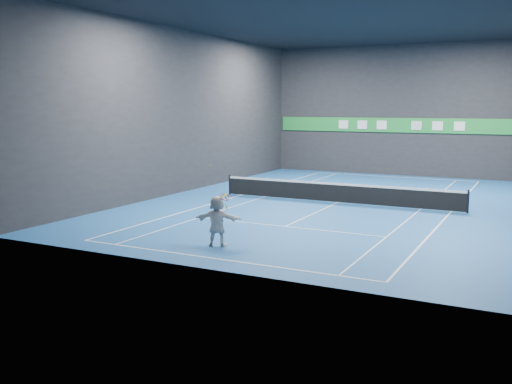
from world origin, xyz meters
The scene contains 19 objects.
ground centered at (0.00, 0.00, 0.00)m, with size 26.00×26.00×0.00m, color #1C549A.
ceiling centered at (0.00, 0.00, 9.00)m, with size 26.00×26.00×0.00m, color black.
wall_back centered at (0.00, 13.00, 4.50)m, with size 18.00×0.10×9.00m, color #252528.
wall_front centered at (0.00, -13.00, 4.50)m, with size 18.00×0.10×9.00m, color #252528.
wall_left centered at (-9.00, 0.00, 4.50)m, with size 0.10×26.00×9.00m, color #252528.
baseline_near centered at (0.00, -11.89, 0.00)m, with size 10.98×0.08×0.01m, color white.
baseline_far centered at (0.00, 11.89, 0.00)m, with size 10.98×0.08×0.01m, color white.
sideline_doubles_left centered at (-5.49, 0.00, 0.00)m, with size 0.08×23.78×0.01m, color white.
sideline_doubles_right centered at (5.49, 0.00, 0.00)m, with size 0.08×23.78×0.01m, color white.
sideline_singles_left centered at (-4.11, 0.00, 0.00)m, with size 0.06×23.78×0.01m, color white.
sideline_singles_right centered at (4.11, 0.00, 0.00)m, with size 0.06×23.78×0.01m, color white.
service_line_near centered at (0.00, -6.40, 0.00)m, with size 8.23×0.06×0.01m, color white.
service_line_far centered at (0.00, 6.40, 0.00)m, with size 8.23×0.06×0.01m, color white.
center_service_line centered at (0.00, 0.00, 0.00)m, with size 0.06×12.80×0.01m, color white.
player centered at (-0.79, -10.43, 0.89)m, with size 1.65×0.52×1.78m, color silver.
tennis_ball centered at (-1.21, -10.22, 2.77)m, with size 0.06×0.06×0.06m, color yellow.
tennis_net centered at (0.00, 0.00, 0.54)m, with size 12.50×0.10×1.07m.
sponsor_banner centered at (0.00, 12.93, 3.50)m, with size 17.64×0.11×1.00m.
tennis_racket centered at (-0.50, -10.38, 1.70)m, with size 0.41×0.38×0.63m.
Camera 1 is at (9.14, -27.03, 4.81)m, focal length 40.00 mm.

